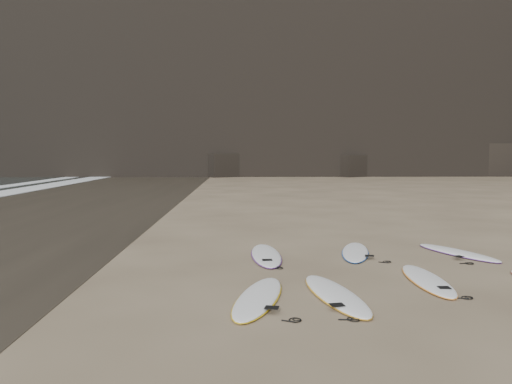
# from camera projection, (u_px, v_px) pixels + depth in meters

# --- Properties ---
(ground) EXTENTS (240.00, 240.00, 0.00)m
(ground) POSITION_uv_depth(u_px,v_px,m) (457.00, 286.00, 9.25)
(ground) COLOR #897559
(ground) RESTS_ON ground
(wet_sand) EXTENTS (12.00, 200.00, 0.01)m
(wet_sand) POSITION_uv_depth(u_px,v_px,m) (1.00, 219.00, 18.75)
(wet_sand) COLOR #383026
(wet_sand) RESTS_ON ground
(surfboard_0) EXTENTS (1.25, 2.73, 0.10)m
(surfboard_0) POSITION_uv_depth(u_px,v_px,m) (258.00, 297.00, 8.39)
(surfboard_0) COLOR white
(surfboard_0) RESTS_ON ground
(surfboard_1) EXTENTS (1.07, 2.76, 0.10)m
(surfboard_1) POSITION_uv_depth(u_px,v_px,m) (335.00, 294.00, 8.57)
(surfboard_1) COLOR white
(surfboard_1) RESTS_ON ground
(surfboard_2) EXTENTS (0.72, 2.56, 0.09)m
(surfboard_2) POSITION_uv_depth(u_px,v_px,m) (427.00, 280.00, 9.55)
(surfboard_2) COLOR white
(surfboard_2) RESTS_ON ground
(surfboard_5) EXTENTS (0.74, 2.78, 0.10)m
(surfboard_5) POSITION_uv_depth(u_px,v_px,m) (266.00, 255.00, 11.89)
(surfboard_5) COLOR white
(surfboard_5) RESTS_ON ground
(surfboard_6) EXTENTS (1.21, 2.63, 0.09)m
(surfboard_6) POSITION_uv_depth(u_px,v_px,m) (355.00, 252.00, 12.30)
(surfboard_6) COLOR white
(surfboard_6) RESTS_ON ground
(surfboard_7) EXTENTS (1.51, 2.55, 0.09)m
(surfboard_7) POSITION_uv_depth(u_px,v_px,m) (457.00, 252.00, 12.21)
(surfboard_7) COLOR white
(surfboard_7) RESTS_ON ground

